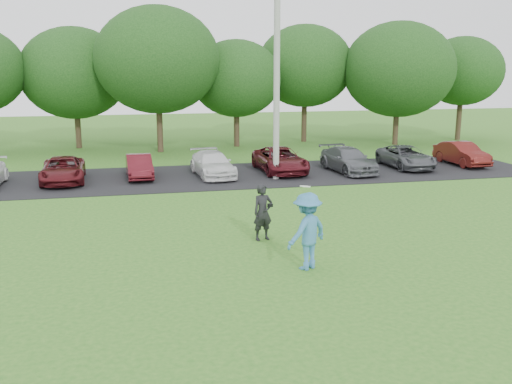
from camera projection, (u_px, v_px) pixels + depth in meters
ground at (285, 270)px, 14.69m from camera, size 100.00×100.00×0.00m
parking_lot at (213, 176)px, 27.08m from camera, size 32.00×6.50×0.03m
utility_pole at (277, 68)px, 25.35m from camera, size 0.28×0.28×10.09m
frisbee_player at (307, 231)px, 14.58m from camera, size 1.50×1.31×2.24m
camera_bystander at (263, 212)px, 17.05m from camera, size 0.71×0.55×1.71m
parked_cars at (220, 163)px, 27.08m from camera, size 28.18×4.93×1.23m
tree_row at (214, 70)px, 35.65m from camera, size 42.39×9.85×8.64m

